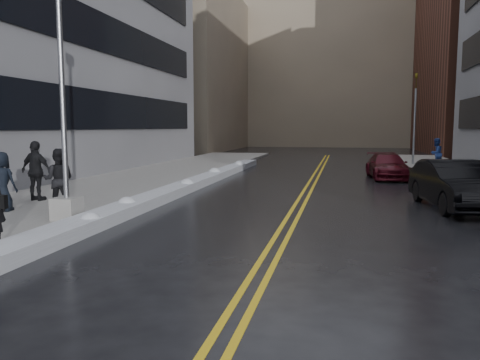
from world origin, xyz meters
The scene contains 16 objects.
ground centered at (0.00, 0.00, 0.00)m, with size 160.00×160.00×0.00m, color black.
sidewalk_west centered at (-5.75, 10.00, 0.07)m, with size 5.50×50.00×0.15m, color gray.
lane_line_left centered at (2.35, 10.00, 0.00)m, with size 0.12×50.00×0.01m, color gold.
lane_line_right centered at (2.65, 10.00, 0.00)m, with size 0.12×50.00×0.01m, color gold.
snow_ridge centered at (-2.45, 8.00, 0.17)m, with size 0.90×30.00×0.34m, color silver.
building_west_far centered at (-15.50, 44.00, 9.00)m, with size 14.00×22.00×18.00m, color gray.
building_far centered at (2.00, 60.00, 11.00)m, with size 36.00×16.00×22.00m, color gray.
lamppost centered at (-3.30, 2.00, 2.53)m, with size 0.65×0.65×7.62m.
fire_hydrant centered at (9.00, 10.00, 0.55)m, with size 0.26×0.26×0.73m.
traffic_signal centered at (8.50, 24.00, 3.40)m, with size 0.16×0.20×6.00m.
pedestrian_b centered at (-4.35, 3.24, 1.07)m, with size 0.89×0.70×1.84m, color black.
pedestrian_c centered at (-5.89, 2.73, 1.03)m, with size 0.86×0.56×1.76m, color black.
pedestrian_d centered at (-6.16, 4.72, 1.16)m, with size 1.18×0.49×2.01m, color black.
pedestrian_east centered at (9.36, 20.87, 1.05)m, with size 0.88×0.68×1.80m, color navy.
car_black centered at (7.42, 6.92, 0.78)m, with size 1.65×4.74×1.56m, color black.
car_maroon centered at (6.13, 15.76, 0.63)m, with size 1.78×4.37×1.27m, color #460B15.
Camera 1 is at (3.89, -9.07, 2.62)m, focal length 35.00 mm.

